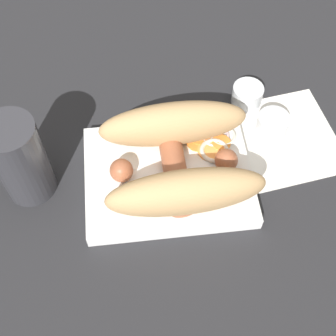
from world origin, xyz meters
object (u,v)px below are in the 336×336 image
(sausage, at_px, (174,166))
(drink_glass, at_px, (20,160))
(condiment_cup_near, at_px, (272,125))
(food_tray, at_px, (168,176))
(condiment_cup_far, at_px, (247,96))
(bread_roll, at_px, (179,156))

(sausage, height_order, drink_glass, drink_glass)
(sausage, xyz_separation_m, condiment_cup_near, (-0.15, -0.07, -0.02))
(food_tray, relative_size, sausage, 1.31)
(condiment_cup_near, height_order, condiment_cup_far, same)
(condiment_cup_near, height_order, drink_glass, drink_glass)
(bread_roll, relative_size, sausage, 1.21)
(food_tray, xyz_separation_m, condiment_cup_far, (-0.13, -0.12, 0.00))
(condiment_cup_far, bearing_deg, condiment_cup_near, 112.84)
(condiment_cup_near, bearing_deg, drink_glass, 8.96)
(food_tray, bearing_deg, condiment_cup_near, -157.16)
(bread_roll, bearing_deg, food_tray, 7.76)
(sausage, xyz_separation_m, condiment_cup_far, (-0.12, -0.12, -0.02))
(food_tray, distance_m, sausage, 0.03)
(bread_roll, distance_m, condiment_cup_far, 0.17)
(food_tray, height_order, condiment_cup_near, condiment_cup_near)
(condiment_cup_near, distance_m, condiment_cup_far, 0.06)
(condiment_cup_near, bearing_deg, sausage, 24.41)
(food_tray, distance_m, condiment_cup_near, 0.17)
(bread_roll, bearing_deg, drink_glass, -3.15)
(sausage, relative_size, condiment_cup_near, 3.67)
(food_tray, xyz_separation_m, sausage, (-0.01, 0.00, 0.03))
(bread_roll, relative_size, condiment_cup_near, 4.45)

